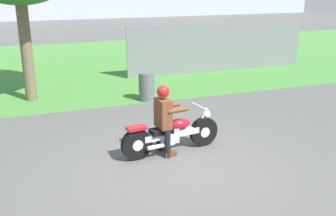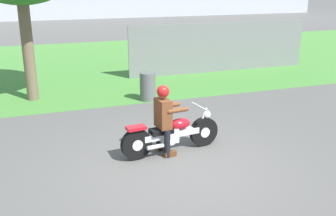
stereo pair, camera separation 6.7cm
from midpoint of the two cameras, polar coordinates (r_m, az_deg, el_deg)
ground at (r=7.16m, az=1.79°, el=-8.65°), size 120.00×120.00×0.00m
grass_verge at (r=16.42m, az=-11.05°, el=6.38°), size 60.00×12.00×0.01m
motorcycle_lead at (r=7.63m, az=0.81°, el=-3.82°), size 2.07×0.66×0.86m
rider_lead at (r=7.41m, az=-0.34°, el=-0.97°), size 0.58×0.50×1.38m
trash_can at (r=11.01m, az=-2.80°, el=3.15°), size 0.44×0.44×0.79m
fence_segment at (r=14.70m, az=7.85°, el=8.77°), size 7.00×0.06×1.80m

